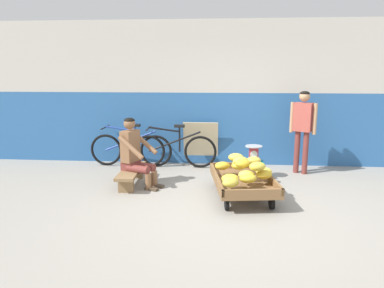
# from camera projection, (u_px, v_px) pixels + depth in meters

# --- Properties ---
(ground_plane) EXTENTS (80.00, 80.00, 0.00)m
(ground_plane) POSITION_uv_depth(u_px,v_px,m) (229.00, 212.00, 4.89)
(ground_plane) COLOR gray
(back_wall) EXTENTS (16.00, 0.30, 2.86)m
(back_wall) POSITION_uv_depth(u_px,v_px,m) (228.00, 94.00, 7.25)
(back_wall) COLOR #2D609E
(back_wall) RESTS_ON ground
(banana_cart) EXTENTS (1.03, 1.54, 0.36)m
(banana_cart) POSITION_uv_depth(u_px,v_px,m) (243.00, 182.00, 5.43)
(banana_cart) COLOR brown
(banana_cart) RESTS_ON ground
(banana_pile) EXTENTS (0.89, 1.48, 0.26)m
(banana_pile) POSITION_uv_depth(u_px,v_px,m) (244.00, 168.00, 5.35)
(banana_pile) COLOR gold
(banana_pile) RESTS_ON banana_cart
(low_bench) EXTENTS (0.33, 1.11, 0.27)m
(low_bench) POSITION_uv_depth(u_px,v_px,m) (131.00, 173.00, 6.02)
(low_bench) COLOR olive
(low_bench) RESTS_ON ground
(vendor_seated) EXTENTS (0.74, 0.62, 1.14)m
(vendor_seated) POSITION_uv_depth(u_px,v_px,m) (135.00, 152.00, 5.91)
(vendor_seated) COLOR brown
(vendor_seated) RESTS_ON ground
(plastic_crate) EXTENTS (0.36, 0.28, 0.30)m
(plastic_crate) POSITION_uv_depth(u_px,v_px,m) (253.00, 170.00, 6.40)
(plastic_crate) COLOR #19847F
(plastic_crate) RESTS_ON ground
(weighing_scale) EXTENTS (0.30, 0.30, 0.29)m
(weighing_scale) POSITION_uv_depth(u_px,v_px,m) (254.00, 153.00, 6.34)
(weighing_scale) COLOR #28282D
(weighing_scale) RESTS_ON plastic_crate
(bicycle_near_left) EXTENTS (1.66, 0.48, 0.86)m
(bicycle_near_left) POSITION_uv_depth(u_px,v_px,m) (131.00, 149.00, 7.17)
(bicycle_near_left) COLOR black
(bicycle_near_left) RESTS_ON ground
(bicycle_far_left) EXTENTS (1.66, 0.48, 0.86)m
(bicycle_far_left) POSITION_uv_depth(u_px,v_px,m) (174.00, 150.00, 7.08)
(bicycle_far_left) COLOR black
(bicycle_far_left) RESTS_ON ground
(sign_board) EXTENTS (0.70, 0.22, 0.88)m
(sign_board) POSITION_uv_depth(u_px,v_px,m) (201.00, 143.00, 7.30)
(sign_board) COLOR #C6B289
(sign_board) RESTS_ON ground
(customer_adult) EXTENTS (0.44, 0.33, 1.53)m
(customer_adult) POSITION_uv_depth(u_px,v_px,m) (303.00, 123.00, 6.55)
(customer_adult) COLOR brown
(customer_adult) RESTS_ON ground
(shopping_bag) EXTENTS (0.18, 0.12, 0.24)m
(shopping_bag) POSITION_uv_depth(u_px,v_px,m) (258.00, 179.00, 5.99)
(shopping_bag) COLOR #3370B7
(shopping_bag) RESTS_ON ground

